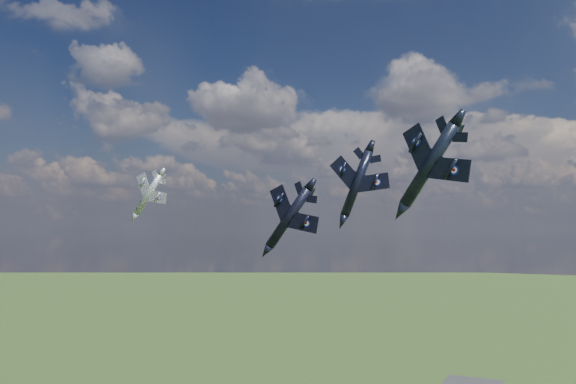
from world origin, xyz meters
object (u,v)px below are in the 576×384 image
at_px(jet_high_navy, 357,183).
at_px(jet_right_navy, 429,165).
at_px(jet_lead_navy, 289,218).
at_px(jet_left_silver, 148,194).

bearing_deg(jet_high_navy, jet_right_navy, -63.37).
distance_m(jet_lead_navy, jet_right_navy, 30.51).
relative_size(jet_lead_navy, jet_high_navy, 0.92).
relative_size(jet_right_navy, jet_left_silver, 1.09).
relative_size(jet_lead_navy, jet_left_silver, 1.19).
bearing_deg(jet_lead_navy, jet_left_silver, 172.33).
distance_m(jet_right_navy, jet_left_silver, 64.09).
bearing_deg(jet_left_silver, jet_right_navy, -23.80).
xyz_separation_m(jet_right_navy, jet_high_navy, (-19.04, 32.11, 1.14)).
bearing_deg(jet_high_navy, jet_lead_navy, -114.93).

